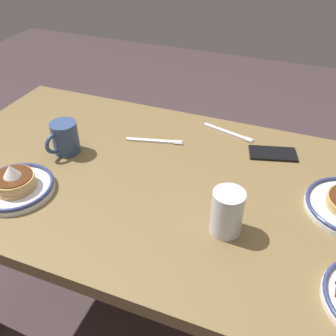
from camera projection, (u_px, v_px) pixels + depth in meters
The scene contains 8 objects.
ground_plane at pixel (171, 320), 1.49m from camera, with size 6.00×6.00×0.00m, color #3D2F31.
dining_table at pixel (172, 207), 1.11m from camera, with size 1.49×0.78×0.72m.
plate_center_pancakes at pixel (15, 185), 1.00m from camera, with size 0.21×0.21×0.09m.
coffee_mug at pixel (64, 138), 1.13m from camera, with size 0.08×0.11×0.10m.
drinking_glass at pixel (227, 214), 0.87m from camera, with size 0.08×0.08×0.12m.
cell_phone at pixel (273, 154), 1.15m from camera, with size 0.14×0.07×0.01m, color black.
fork_near at pixel (228, 133), 1.25m from camera, with size 0.18×0.07×0.01m.
fork_far at pixel (155, 141), 1.21m from camera, with size 0.19×0.06×0.01m.
Camera 1 is at (-0.28, 0.76, 1.39)m, focal length 39.59 mm.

